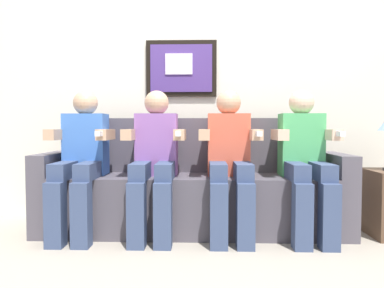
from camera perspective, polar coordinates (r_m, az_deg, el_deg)
The scene contains 7 objects.
ground_plane at distance 2.71m, azimuth -0.10°, elevation -15.10°, with size 6.23×6.23×0.00m, color #9E9384.
back_wall_assembly at distance 3.38m, azimuth 0.27°, elevation 10.73°, with size 4.79×0.10×2.60m.
couch at distance 2.95m, azimuth 0.10°, elevation -7.37°, with size 2.39×0.58×0.90m.
person_leftmost at distance 2.90m, azimuth -16.85°, elevation -1.84°, with size 0.46×0.56×1.11m.
person_left_center at distance 2.77m, azimuth -5.79°, elevation -1.94°, with size 0.46×0.56×1.11m.
person_right_center at distance 2.76m, azimuth 5.86°, elevation -1.96°, with size 0.46×0.56×1.11m.
person_rightmost at distance 2.85m, azimuth 17.17°, elevation -1.91°, with size 0.46×0.56×1.11m.
Camera 1 is at (0.08, -2.58, 0.83)m, focal length 34.32 mm.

